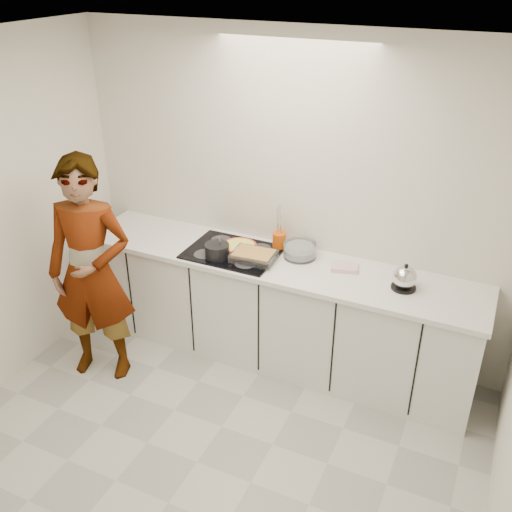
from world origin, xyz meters
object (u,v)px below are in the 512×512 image
at_px(hob, 233,252).
at_px(baking_dish, 254,255).
at_px(kettle, 405,278).
at_px(saucepan, 217,251).
at_px(utensil_crock, 279,241).
at_px(mixing_bowl, 300,251).
at_px(cook, 91,272).
at_px(tart_dish, 239,247).

height_order(hob, baking_dish, baking_dish).
bearing_deg(kettle, saucepan, -173.73).
bearing_deg(baking_dish, utensil_crock, 71.64).
height_order(mixing_bowl, cook, cook).
height_order(tart_dish, mixing_bowl, mixing_bowl).
relative_size(kettle, cook, 0.12).
bearing_deg(baking_dish, mixing_bowl, 35.68).
xyz_separation_m(hob, kettle, (1.35, 0.02, 0.08)).
bearing_deg(baking_dish, kettle, 4.01).
bearing_deg(utensil_crock, saucepan, -136.16).
xyz_separation_m(mixing_bowl, utensil_crock, (-0.20, 0.07, 0.01)).
xyz_separation_m(baking_dish, utensil_crock, (0.09, 0.28, 0.02)).
bearing_deg(hob, cook, -139.07).
xyz_separation_m(kettle, utensil_crock, (-1.04, 0.20, -0.02)).
bearing_deg(hob, mixing_bowl, 17.26).
bearing_deg(utensil_crock, kettle, -10.98).
distance_m(saucepan, mixing_bowl, 0.65).
distance_m(tart_dish, mixing_bowl, 0.49).
distance_m(hob, tart_dish, 0.06).
xyz_separation_m(tart_dish, kettle, (1.31, -0.02, 0.04)).
xyz_separation_m(hob, cook, (-0.83, -0.72, -0.01)).
bearing_deg(tart_dish, saucepan, -121.45).
height_order(hob, cook, cook).
bearing_deg(baking_dish, saucepan, -164.78).
distance_m(hob, mixing_bowl, 0.53).
xyz_separation_m(hob, utensil_crock, (0.30, 0.23, 0.06)).
bearing_deg(saucepan, kettle, 6.27).
height_order(kettle, cook, cook).
xyz_separation_m(tart_dish, saucepan, (-0.11, -0.17, 0.03)).
relative_size(hob, kettle, 3.20).
bearing_deg(kettle, cook, -161.18).
relative_size(tart_dish, mixing_bowl, 1.05).
distance_m(hob, cook, 1.10).
height_order(hob, mixing_bowl, mixing_bowl).
bearing_deg(tart_dish, utensil_crock, 34.73).
height_order(baking_dish, kettle, kettle).
bearing_deg(mixing_bowl, saucepan, -153.34).
relative_size(tart_dish, baking_dish, 0.87).
bearing_deg(utensil_crock, baking_dish, -108.36).
relative_size(hob, cook, 0.40).
bearing_deg(hob, tart_dish, 48.49).
xyz_separation_m(tart_dish, baking_dish, (0.17, -0.10, 0.01)).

